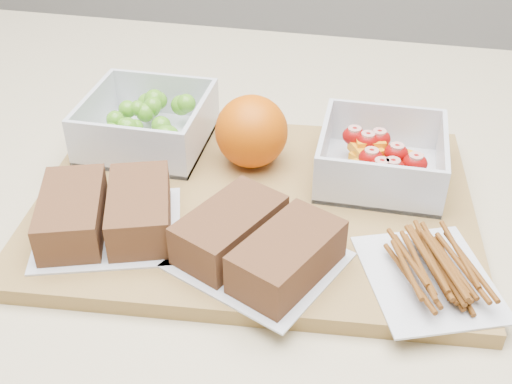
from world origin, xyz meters
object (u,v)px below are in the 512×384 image
at_px(cutting_board, 254,205).
at_px(orange, 251,131).
at_px(sandwich_bag_left, 106,212).
at_px(grape_container, 149,123).
at_px(fruit_container, 380,160).
at_px(pretzel_bag, 431,267).
at_px(sandwich_bag_center, 258,244).

bearing_deg(cutting_board, orange, 99.43).
height_order(cutting_board, sandwich_bag_left, sandwich_bag_left).
height_order(cutting_board, grape_container, grape_container).
height_order(grape_container, sandwich_bag_left, grape_container).
distance_m(grape_container, fruit_container, 0.25).
bearing_deg(pretzel_bag, sandwich_bag_left, 178.74).
xyz_separation_m(grape_container, sandwich_bag_center, (0.16, -0.17, -0.00)).
bearing_deg(fruit_container, grape_container, 176.05).
distance_m(cutting_board, sandwich_bag_left, 0.14).
bearing_deg(sandwich_bag_center, sandwich_bag_left, 174.23).
xyz_separation_m(grape_container, fruit_container, (0.25, -0.02, -0.00)).
height_order(grape_container, sandwich_bag_center, grape_container).
bearing_deg(sandwich_bag_center, orange, 104.33).
xyz_separation_m(cutting_board, orange, (-0.02, 0.06, 0.05)).
distance_m(cutting_board, pretzel_bag, 0.18).
relative_size(fruit_container, sandwich_bag_left, 0.78).
relative_size(fruit_container, sandwich_bag_center, 0.74).
relative_size(grape_container, orange, 1.70).
bearing_deg(cutting_board, grape_container, 143.67).
bearing_deg(fruit_container, sandwich_bag_center, -121.62).
relative_size(cutting_board, sandwich_bag_left, 2.68).
bearing_deg(orange, grape_container, 171.12).
xyz_separation_m(grape_container, pretzel_bag, (0.30, -0.16, -0.01)).
relative_size(grape_container, sandwich_bag_left, 0.81).
height_order(orange, sandwich_bag_center, orange).
distance_m(sandwich_bag_left, sandwich_bag_center, 0.14).
bearing_deg(fruit_container, orange, -179.50).
distance_m(orange, pretzel_bag, 0.23).
xyz_separation_m(cutting_board, grape_container, (-0.13, 0.08, 0.03)).
height_order(cutting_board, pretzel_bag, pretzel_bag).
xyz_separation_m(grape_container, orange, (0.12, -0.02, 0.01)).
height_order(grape_container, orange, orange).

